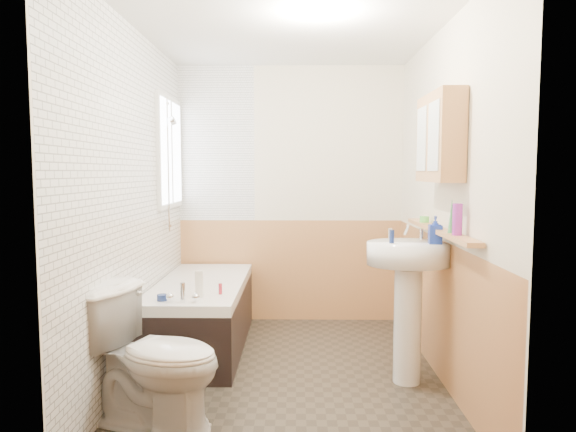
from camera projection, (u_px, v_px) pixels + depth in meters
The scene contains 26 objects.
floor at pixel (288, 374), 3.76m from camera, with size 2.80×2.80×0.00m, color #2A251E.
ceiling at pixel (288, 24), 3.54m from camera, with size 2.80×2.80×0.00m, color white.
wall_back at pixel (290, 195), 5.06m from camera, with size 2.20×0.02×2.50m, color beige.
wall_front at pixel (282, 224), 2.25m from camera, with size 2.20×0.02×2.50m, color beige.
wall_left at pixel (133, 204), 3.67m from camera, with size 0.02×2.80×2.50m, color beige.
wall_right at pixel (444, 204), 3.63m from camera, with size 0.02×2.80×2.50m, color beige.
wainscot_right at pixel (438, 308), 3.70m from camera, with size 0.01×2.80×1.00m, color tan.
wainscot_front at pixel (283, 387), 2.33m from camera, with size 2.20×0.01×1.00m, color tan.
wainscot_back at pixel (290, 270), 5.10m from camera, with size 2.20×0.01×1.00m, color tan.
tile_cladding_left at pixel (136, 204), 3.67m from camera, with size 0.01×2.80×2.50m, color white.
tile_return_back at pixel (216, 144), 5.00m from camera, with size 0.75×0.01×1.50m, color white.
window at pixel (171, 152), 4.58m from camera, with size 0.03×0.79×0.99m.
bathtub at pixel (202, 313), 4.30m from camera, with size 0.70×1.60×0.71m.
shower_riser at pixel (169, 154), 4.42m from camera, with size 0.10×0.08×1.14m.
toilet at pixel (154, 358), 2.96m from camera, with size 0.46×0.82×0.81m, color white.
sink at pixel (408, 283), 3.56m from camera, with size 0.58×0.47×1.11m.
pine_shelf at pixel (439, 230), 3.52m from camera, with size 0.10×1.47×0.03m, color tan.
medicine_cabinet at pixel (439, 138), 3.41m from camera, with size 0.16×0.65×0.59m.
foam_can at pixel (457, 219), 3.11m from camera, with size 0.06×0.06×0.19m, color purple.
green_bottle at pixel (452, 216), 3.23m from camera, with size 0.04×0.04×0.22m, color #388447.
black_jar at pixel (424, 219), 3.91m from camera, with size 0.07×0.07×0.05m, color #59C647.
soap_bottle at pixel (435, 237), 3.46m from camera, with size 0.09×0.19×0.09m, color #19339E.
clear_bottle at pixel (392, 237), 3.48m from camera, with size 0.03×0.03×0.09m, color navy.
blue_gel at pixel (199, 284), 3.72m from camera, with size 0.05×0.03×0.20m, color silver.
cream_jar at pixel (162, 298), 3.63m from camera, with size 0.07×0.07×0.04m, color navy.
orange_bottle at pixel (220, 289), 3.82m from camera, with size 0.03×0.03×0.08m, color maroon.
Camera 1 is at (0.06, -3.65, 1.48)m, focal length 32.00 mm.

